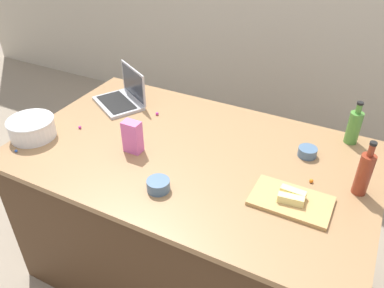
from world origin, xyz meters
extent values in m
plane|color=gray|center=(0.00, 0.00, 0.00)|extent=(12.00, 12.00, 0.00)
cube|color=#4C331E|center=(0.00, 0.00, 0.43)|extent=(1.76, 1.05, 0.87)
cube|color=#9E754C|center=(0.00, 0.00, 0.89)|extent=(1.82, 1.11, 0.03)
cube|color=#B7B7BC|center=(-0.64, 0.24, 0.91)|extent=(0.38, 0.35, 0.02)
cube|color=black|center=(-0.64, 0.23, 0.92)|extent=(0.31, 0.27, 0.00)
cube|color=#B7B7BC|center=(-0.58, 0.34, 1.02)|extent=(0.27, 0.16, 0.20)
cube|color=#333842|center=(-0.58, 0.33, 1.02)|extent=(0.24, 0.14, 0.18)
cylinder|color=white|center=(-0.83, -0.26, 0.95)|extent=(0.24, 0.24, 0.10)
cylinder|color=black|center=(-0.83, -0.26, 0.96)|extent=(0.20, 0.20, 0.09)
torus|color=white|center=(-0.83, -0.26, 1.00)|extent=(0.25, 0.25, 0.01)
cylinder|color=#4C8C38|center=(0.70, 0.47, 0.99)|extent=(0.07, 0.07, 0.18)
cylinder|color=#4C8C38|center=(0.70, 0.47, 1.10)|extent=(0.03, 0.03, 0.05)
cylinder|color=black|center=(0.70, 0.47, 1.13)|extent=(0.03, 0.03, 0.01)
cylinder|color=maroon|center=(0.80, 0.07, 1.00)|extent=(0.06, 0.06, 0.20)
cylinder|color=maroon|center=(0.80, 0.07, 1.13)|extent=(0.03, 0.03, 0.06)
cylinder|color=black|center=(0.80, 0.07, 1.16)|extent=(0.03, 0.03, 0.01)
cube|color=tan|center=(0.55, -0.14, 0.91)|extent=(0.34, 0.21, 0.02)
cube|color=#F4E58C|center=(0.55, -0.16, 0.94)|extent=(0.11, 0.05, 0.04)
cube|color=#F4E58C|center=(0.55, -0.11, 0.94)|extent=(0.11, 0.04, 0.04)
cylinder|color=slate|center=(0.00, -0.33, 0.93)|extent=(0.10, 0.10, 0.05)
cylinder|color=slate|center=(0.53, 0.24, 0.92)|extent=(0.09, 0.09, 0.05)
cube|color=pink|center=(-0.27, -0.13, 0.99)|extent=(0.09, 0.06, 0.17)
sphere|color=#CC3399|center=(-0.66, -0.09, 0.91)|extent=(0.02, 0.02, 0.02)
sphere|color=blue|center=(-0.80, -0.41, 0.91)|extent=(0.01, 0.01, 0.01)
sphere|color=#CC3399|center=(-0.36, 0.24, 0.91)|extent=(0.02, 0.02, 0.02)
sphere|color=orange|center=(0.60, 0.04, 0.91)|extent=(0.02, 0.02, 0.02)
camera|label=1|loc=(0.74, -1.42, 2.04)|focal=36.09mm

